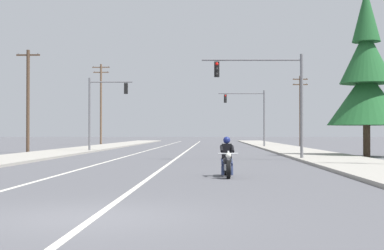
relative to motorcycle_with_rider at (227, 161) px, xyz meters
name	(u,v)px	position (x,y,z in m)	size (l,w,h in m)	color
ground_plane	(86,217)	(-2.92, -9.74, -0.59)	(400.00, 400.00, 0.00)	#515156
lane_stripe_center	(190,149)	(-2.77, 35.26, -0.58)	(0.16, 100.00, 0.01)	beige
lane_stripe_left	(154,149)	(-6.33, 35.26, -0.58)	(0.16, 100.00, 0.01)	beige
sidewalk_kerb_right	(290,150)	(6.55, 30.26, -0.52)	(4.40, 110.00, 0.14)	#9E998E
sidewalk_kerb_left	(82,149)	(-12.39, 30.26, -0.52)	(4.40, 110.00, 0.14)	#9E998E
motorcycle_with_rider	(227,161)	(0.00, 0.00, 0.00)	(0.70, 2.19, 1.46)	black
traffic_signal_near_right	(272,89)	(2.96, 12.30, 3.57)	(5.91, 0.50, 6.20)	slate
traffic_signal_near_left	(102,104)	(-9.77, 25.95, 3.43)	(3.68, 0.38, 6.20)	slate
traffic_signal_mid_right	(251,110)	(3.68, 40.12, 3.52)	(5.05, 0.53, 6.20)	slate
utility_pole_left_near	(28,99)	(-15.00, 22.95, 3.65)	(1.86, 0.26, 8.12)	#4C3828
utility_pole_right_far	(300,108)	(10.22, 47.76, 3.98)	(1.82, 0.26, 8.51)	brown
utility_pole_left_far	(101,102)	(-14.82, 50.82, 5.01)	(2.27, 0.26, 10.44)	brown
conifer_tree_right_verge_near	(366,79)	(9.72, 17.03, 4.61)	(5.15, 5.15, 11.33)	#423023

